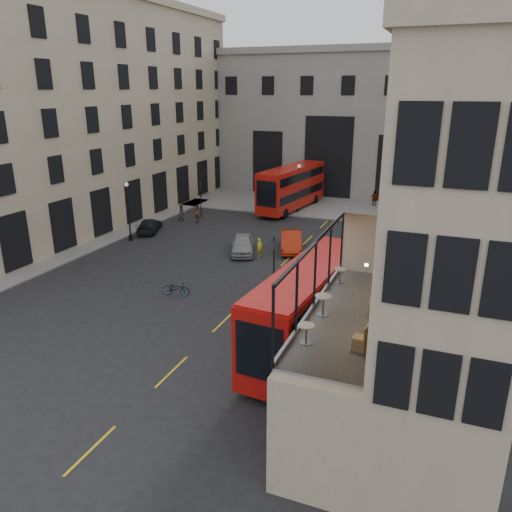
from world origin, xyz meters
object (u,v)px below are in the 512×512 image
at_px(traffic_light_far, 201,195).
at_px(street_lamp_b, 298,191).
at_px(traffic_light_near, 274,255).
at_px(cafe_table_near, 306,331).
at_px(cyclist, 260,247).
at_px(pedestrian_a, 182,214).
at_px(car_b, 291,241).
at_px(pedestrian_e, 197,214).
at_px(car_c, 149,225).
at_px(cafe_chair_c, 375,303).
at_px(pedestrian_c, 374,199).
at_px(bus_near, 308,304).
at_px(cafe_chair_d, 382,288).
at_px(bicycle, 176,288).
at_px(bus_far, 292,186).
at_px(pedestrian_b, 287,194).
at_px(cafe_table_mid, 323,302).
at_px(cafe_chair_b, 376,306).
at_px(car_a, 243,244).
at_px(pedestrian_d, 406,223).
at_px(cafe_table_far, 340,273).
at_px(street_lamp_a, 129,215).

xyz_separation_m(traffic_light_far, street_lamp_b, (9.00, 6.00, -0.03)).
relative_size(traffic_light_near, cafe_table_near, 5.24).
bearing_deg(cyclist, pedestrian_a, 77.95).
height_order(car_b, pedestrian_e, pedestrian_e).
bearing_deg(car_c, cafe_chair_c, 120.08).
distance_m(cyclist, pedestrian_c, 22.69).
height_order(bus_near, cafe_chair_d, cafe_chair_d).
bearing_deg(cafe_table_near, car_b, 108.80).
height_order(car_c, cafe_chair_c, cafe_chair_c).
bearing_deg(bicycle, bus_far, -9.01).
xyz_separation_m(traffic_light_far, bicycle, (8.35, -19.58, -1.94)).
bearing_deg(cafe_chair_d, pedestrian_a, 135.51).
xyz_separation_m(pedestrian_b, cafe_chair_d, (16.53, -36.77, 3.98)).
relative_size(car_c, pedestrian_a, 2.59).
bearing_deg(cafe_table_mid, street_lamp_b, 108.45).
bearing_deg(car_c, cafe_chair_d, 122.77).
distance_m(cafe_table_mid, cafe_chair_b, 2.16).
xyz_separation_m(street_lamp_b, cafe_table_mid, (11.51, -34.51, 2.76)).
relative_size(car_a, pedestrian_d, 2.75).
distance_m(street_lamp_b, bus_near, 30.87).
height_order(car_a, cafe_table_far, cafe_table_far).
bearing_deg(car_c, cafe_table_near, 112.86).
bearing_deg(cafe_chair_d, car_b, 118.90).
distance_m(car_a, cafe_chair_d, 20.99).
bearing_deg(traffic_light_far, car_b, -30.62).
bearing_deg(cyclist, traffic_light_near, -129.46).
relative_size(street_lamp_a, bicycle, 2.86).
xyz_separation_m(car_c, pedestrian_b, (7.84, 18.39, 0.21)).
height_order(street_lamp_a, cafe_chair_c, cafe_chair_c).
xyz_separation_m(pedestrian_e, cafe_chair_d, (21.72, -23.08, 3.87)).
bearing_deg(car_c, bicycle, 109.00).
distance_m(car_a, cafe_chair_b, 22.77).
bearing_deg(bus_near, cafe_table_far, -37.63).
bearing_deg(bicycle, cafe_chair_d, -122.19).
relative_size(street_lamp_b, car_b, 1.09).
height_order(pedestrian_e, cafe_table_far, cafe_table_far).
xyz_separation_m(traffic_light_far, cafe_table_far, (20.37, -24.81, 2.63)).
distance_m(pedestrian_a, pedestrian_d, 22.50).
height_order(car_a, car_c, car_a).
xyz_separation_m(pedestrian_e, cafe_chair_b, (21.77, -25.35, 3.94)).
height_order(pedestrian_a, pedestrian_b, pedestrian_b).
distance_m(bus_near, cyclist, 15.71).
height_order(pedestrian_c, cafe_table_near, cafe_table_near).
bearing_deg(cafe_table_far, cyclist, 123.28).
bearing_deg(cafe_chair_d, traffic_light_near, 132.06).
height_order(car_c, pedestrian_e, pedestrian_e).
relative_size(traffic_light_near, cafe_table_mid, 4.51).
relative_size(bicycle, cafe_chair_d, 2.49).
bearing_deg(pedestrian_b, pedestrian_a, -179.73).
height_order(traffic_light_near, cafe_table_far, cafe_table_far).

